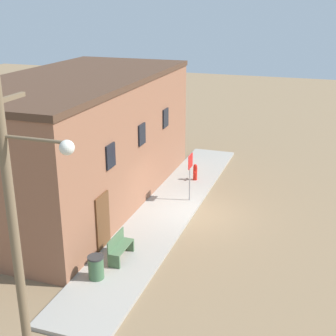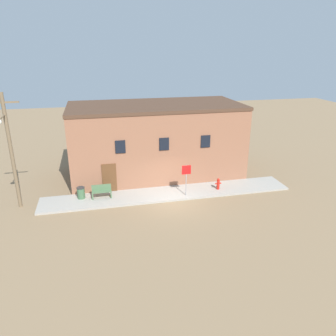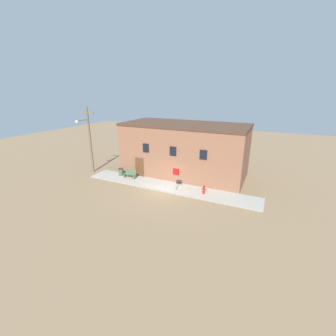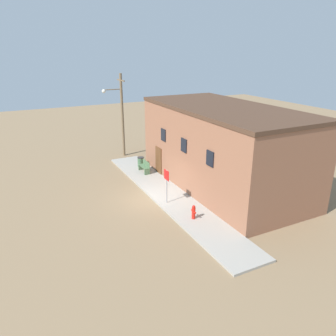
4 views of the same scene
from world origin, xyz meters
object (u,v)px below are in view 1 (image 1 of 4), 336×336
(stop_sign, at_px, (190,169))
(trash_bin, at_px, (96,267))
(fire_hydrant, at_px, (195,172))
(utility_pole, at_px, (18,223))
(bench, at_px, (120,247))

(stop_sign, xyz_separation_m, trash_bin, (-7.09, 1.13, -1.13))
(fire_hydrant, bearing_deg, stop_sign, -169.81)
(utility_pole, bearing_deg, bench, -0.08)
(fire_hydrant, height_order, bench, bench)
(fire_hydrant, distance_m, bench, 8.27)
(bench, bearing_deg, utility_pole, 179.92)
(fire_hydrant, bearing_deg, bench, 176.92)
(trash_bin, height_order, utility_pole, utility_pole)
(trash_bin, bearing_deg, bench, -9.26)
(fire_hydrant, distance_m, utility_pole, 13.97)
(stop_sign, bearing_deg, trash_bin, 170.97)
(fire_hydrant, bearing_deg, trash_bin, 176.03)
(bench, relative_size, trash_bin, 1.64)
(stop_sign, distance_m, utility_pole, 11.27)
(bench, bearing_deg, trash_bin, 170.74)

